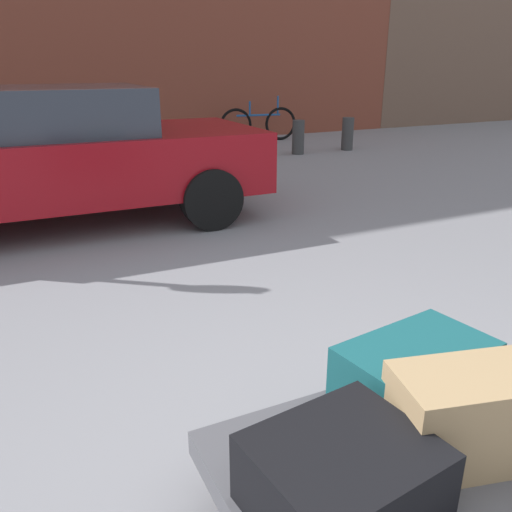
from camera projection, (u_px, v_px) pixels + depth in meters
name	position (u px, v px, depth m)	size (l,w,h in m)	color
luggage_cart	(401.00, 470.00, 1.86)	(1.29, 0.90, 0.34)	#4C4C51
duffel_bag_tan_front_right	(482.00, 413.00, 1.79)	(0.63, 0.29, 0.33)	#9E7F56
suitcase_teal_stacked_top	(415.00, 373.00, 2.10)	(0.62, 0.37, 0.25)	#144C51
suitcase_black_front_left	(342.00, 477.00, 1.58)	(0.53, 0.45, 0.24)	black
parked_car	(47.00, 154.00, 5.36)	(4.33, 1.98, 1.42)	maroon
bicycle_leaning	(259.00, 124.00, 11.48)	(1.75, 0.30, 0.96)	black
bollard_kerb_near	(225.00, 142.00, 9.24)	(0.23, 0.23, 0.63)	#383838
bollard_kerb_mid	(298.00, 137.00, 9.85)	(0.23, 0.23, 0.63)	#383838
bollard_kerb_far	(348.00, 134.00, 10.31)	(0.23, 0.23, 0.63)	#383838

